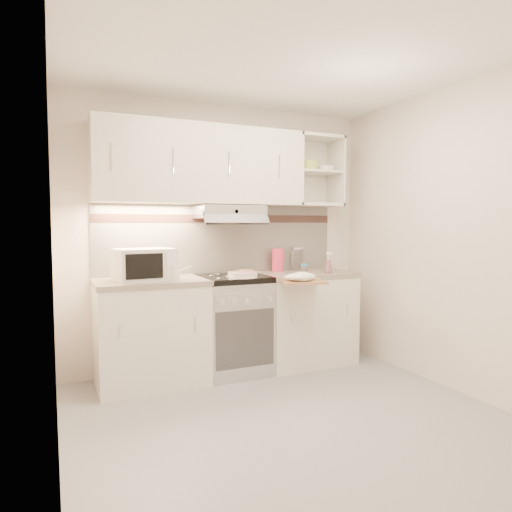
{
  "coord_description": "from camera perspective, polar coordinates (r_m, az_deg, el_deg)",
  "views": [
    {
      "loc": [
        -1.51,
        -2.76,
        1.37
      ],
      "look_at": [
        0.16,
        0.95,
        1.08
      ],
      "focal_mm": 32.0,
      "sensor_mm": 36.0,
      "label": 1
    }
  ],
  "objects": [
    {
      "name": "bread_loaf",
      "position": [
        4.26,
        -1.32,
        -2.02
      ],
      "size": [
        0.16,
        0.16,
        0.04
      ],
      "primitive_type": "cylinder",
      "color": "#986244",
      "rests_on": "electric_range"
    },
    {
      "name": "worktop_left",
      "position": [
        3.96,
        -13.08,
        -3.17
      ],
      "size": [
        0.92,
        0.62,
        0.04
      ],
      "primitive_type": "cube",
      "color": "gray",
      "rests_on": "base_cabinet_left"
    },
    {
      "name": "base_cabinet_right",
      "position": [
        4.57,
        5.99,
        -7.87
      ],
      "size": [
        0.9,
        0.6,
        0.86
      ],
      "primitive_type": "cube",
      "color": "silver",
      "rests_on": "ground"
    },
    {
      "name": "base_cabinet_left",
      "position": [
        4.04,
        -12.98,
        -9.52
      ],
      "size": [
        0.9,
        0.6,
        0.86
      ],
      "primitive_type": "cube",
      "color": "silver",
      "rests_on": "ground"
    },
    {
      "name": "electric_range",
      "position": [
        4.24,
        -2.89,
        -8.48
      ],
      "size": [
        0.6,
        0.6,
        0.9
      ],
      "color": "#B7B7BC",
      "rests_on": "ground"
    },
    {
      "name": "pink_pitcher",
      "position": [
        4.54,
        2.72,
        -0.46
      ],
      "size": [
        0.12,
        0.11,
        0.23
      ],
      "rotation": [
        0.0,
        0.0,
        -0.11
      ],
      "color": "#E82E5C",
      "rests_on": "worktop_right"
    },
    {
      "name": "dish_towel",
      "position": [
        3.95,
        5.87,
        -2.52
      ],
      "size": [
        0.37,
        0.35,
        0.08
      ],
      "primitive_type": null,
      "rotation": [
        0.0,
        0.0,
        0.38
      ],
      "color": "silver",
      "rests_on": "cutting_board"
    },
    {
      "name": "spray_bottle",
      "position": [
        4.37,
        9.04,
        -1.08
      ],
      "size": [
        0.08,
        0.08,
        0.22
      ],
      "rotation": [
        0.0,
        0.0,
        0.22
      ],
      "color": "pink",
      "rests_on": "worktop_right"
    },
    {
      "name": "worktop_right",
      "position": [
        4.5,
        6.03,
        -2.25
      ],
      "size": [
        0.92,
        0.62,
        0.04
      ],
      "primitive_type": "cube",
      "color": "gray",
      "rests_on": "base_cabinet_right"
    },
    {
      "name": "room_shell",
      "position": [
        3.48,
        1.54,
        8.27
      ],
      "size": [
        3.04,
        2.84,
        2.52
      ],
      "color": "beige",
      "rests_on": "ground"
    },
    {
      "name": "spice_jar",
      "position": [
        4.33,
        6.05,
        -1.58
      ],
      "size": [
        0.06,
        0.06,
        0.09
      ],
      "rotation": [
        0.0,
        0.0,
        0.18
      ],
      "color": "white",
      "rests_on": "worktop_right"
    },
    {
      "name": "ground",
      "position": [
        3.43,
        4.28,
        -19.52
      ],
      "size": [
        3.0,
        3.0,
        0.0
      ],
      "primitive_type": "plane",
      "color": "gray",
      "rests_on": "ground"
    },
    {
      "name": "plate_stack",
      "position": [
        4.01,
        -1.68,
        -2.35
      ],
      "size": [
        0.26,
        0.26,
        0.05
      ],
      "rotation": [
        0.0,
        0.0,
        0.03
      ],
      "color": "white",
      "rests_on": "electric_range"
    },
    {
      "name": "watering_can",
      "position": [
        3.87,
        -10.28,
        -1.97
      ],
      "size": [
        0.22,
        0.13,
        0.19
      ],
      "rotation": [
        0.0,
        0.0,
        -0.38
      ],
      "color": "silver",
      "rests_on": "worktop_left"
    },
    {
      "name": "glass_jar",
      "position": [
        4.65,
        5.21,
        -0.32
      ],
      "size": [
        0.12,
        0.12,
        0.23
      ],
      "rotation": [
        0.0,
        0.0,
        0.05
      ],
      "color": "white",
      "rests_on": "worktop_right"
    },
    {
      "name": "microwave",
      "position": [
        3.92,
        -13.82,
        -1.02
      ],
      "size": [
        0.51,
        0.4,
        0.26
      ],
      "rotation": [
        0.0,
        0.0,
        0.13
      ],
      "color": "silver",
      "rests_on": "worktop_left"
    },
    {
      "name": "cutting_board",
      "position": [
        4.0,
        5.82,
        -3.17
      ],
      "size": [
        0.45,
        0.42,
        0.02
      ],
      "primitive_type": "cube",
      "rotation": [
        0.0,
        0.0,
        -0.27
      ],
      "color": "tan",
      "rests_on": "base_cabinet_right"
    }
  ]
}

